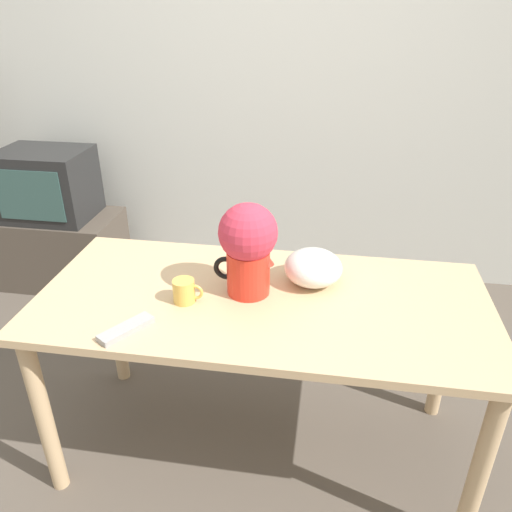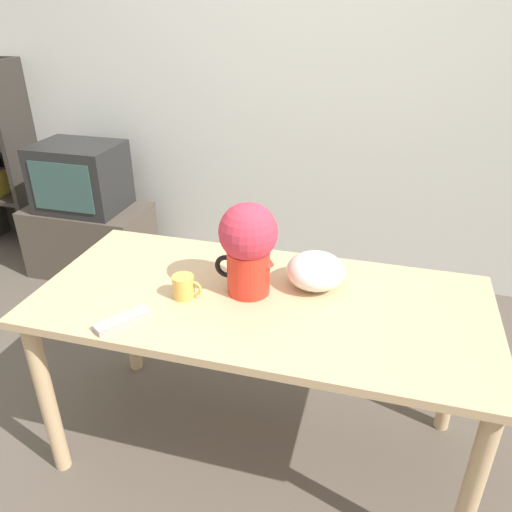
{
  "view_description": "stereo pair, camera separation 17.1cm",
  "coord_description": "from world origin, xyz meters",
  "px_view_note": "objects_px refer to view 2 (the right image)",
  "views": [
    {
      "loc": [
        0.42,
        -1.23,
        1.68
      ],
      "look_at": [
        0.18,
        0.27,
        0.88
      ],
      "focal_mm": 35.0,
      "sensor_mm": 36.0,
      "label": 1
    },
    {
      "loc": [
        0.58,
        -1.19,
        1.68
      ],
      "look_at": [
        0.18,
        0.27,
        0.88
      ],
      "focal_mm": 35.0,
      "sensor_mm": 36.0,
      "label": 2
    }
  ],
  "objects_px": {
    "coffee_mug": "(184,287)",
    "tv_set": "(80,177)",
    "flower_vase": "(248,244)",
    "white_bowl": "(316,271)"
  },
  "relations": [
    {
      "from": "coffee_mug",
      "to": "tv_set",
      "type": "distance_m",
      "value": 1.72
    },
    {
      "from": "flower_vase",
      "to": "tv_set",
      "type": "xyz_separation_m",
      "value": [
        -1.42,
        1.11,
        -0.25
      ]
    },
    {
      "from": "coffee_mug",
      "to": "white_bowl",
      "type": "relative_size",
      "value": 0.5
    },
    {
      "from": "flower_vase",
      "to": "tv_set",
      "type": "relative_size",
      "value": 0.65
    },
    {
      "from": "white_bowl",
      "to": "tv_set",
      "type": "height_order",
      "value": "tv_set"
    },
    {
      "from": "white_bowl",
      "to": "flower_vase",
      "type": "bearing_deg",
      "value": -156.0
    },
    {
      "from": "coffee_mug",
      "to": "tv_set",
      "type": "bearing_deg",
      "value": 135.15
    },
    {
      "from": "white_bowl",
      "to": "tv_set",
      "type": "bearing_deg",
      "value": 148.36
    },
    {
      "from": "flower_vase",
      "to": "white_bowl",
      "type": "distance_m",
      "value": 0.27
    },
    {
      "from": "coffee_mug",
      "to": "flower_vase",
      "type": "bearing_deg",
      "value": 25.42
    }
  ]
}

